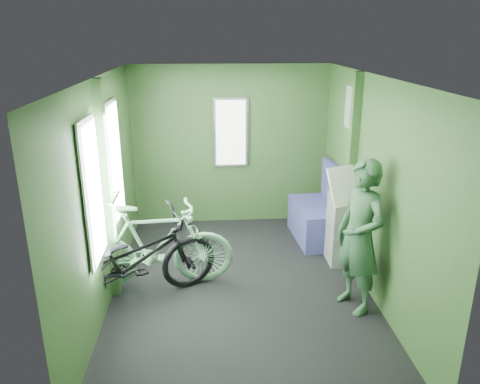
% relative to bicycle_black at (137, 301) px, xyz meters
% --- Properties ---
extents(room, '(4.00, 4.02, 2.31)m').
position_rel_bicycle_black_xyz_m(room, '(1.08, 0.23, 1.44)').
color(room, black).
rests_on(room, ground).
extents(bicycle_black, '(1.96, 1.42, 1.01)m').
position_rel_bicycle_black_xyz_m(bicycle_black, '(0.00, 0.00, 0.00)').
color(bicycle_black, black).
rests_on(bicycle_black, ground).
extents(bicycle_mint, '(1.75, 0.75, 1.09)m').
position_rel_bicycle_black_xyz_m(bicycle_mint, '(0.19, 0.26, 0.00)').
color(bicycle_mint, '#82D09E').
rests_on(bicycle_mint, ground).
extents(passenger, '(0.59, 0.77, 1.58)m').
position_rel_bicycle_black_xyz_m(passenger, '(2.27, -0.26, 0.79)').
color(passenger, '#2D5235').
rests_on(passenger, ground).
extents(waste_box, '(0.27, 0.38, 0.93)m').
position_rel_bicycle_black_xyz_m(waste_box, '(2.38, 0.74, 0.47)').
color(waste_box, gray).
rests_on(waste_box, ground).
extents(bench_seat, '(0.61, 1.02, 1.04)m').
position_rel_bicycle_black_xyz_m(bench_seat, '(2.27, 1.44, 0.31)').
color(bench_seat, navy).
rests_on(bench_seat, ground).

